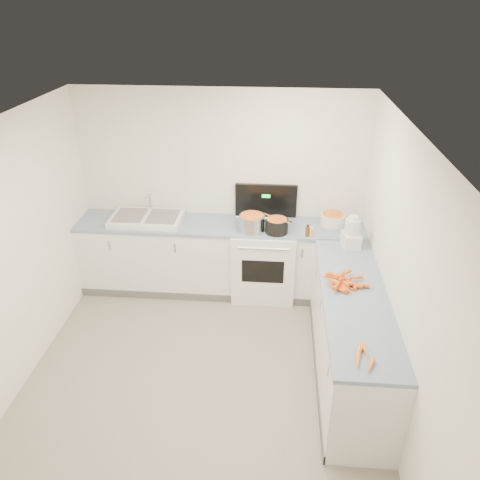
# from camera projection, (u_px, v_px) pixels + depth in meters

# --- Properties ---
(floor) EXTENTS (3.50, 4.00, 0.00)m
(floor) POSITION_uv_depth(u_px,v_px,m) (201.00, 384.00, 4.63)
(floor) COLOR gray
(floor) RESTS_ON ground
(ceiling) EXTENTS (3.50, 4.00, 0.00)m
(ceiling) POSITION_uv_depth(u_px,v_px,m) (187.00, 136.00, 3.45)
(ceiling) COLOR white
(ceiling) RESTS_ON ground
(wall_back) EXTENTS (3.50, 0.00, 2.50)m
(wall_back) POSITION_uv_depth(u_px,v_px,m) (222.00, 191.00, 5.80)
(wall_back) COLOR white
(wall_back) RESTS_ON ground
(wall_left) EXTENTS (0.00, 4.00, 2.50)m
(wall_left) POSITION_uv_depth(u_px,v_px,m) (1.00, 269.00, 4.17)
(wall_left) COLOR white
(wall_left) RESTS_ON ground
(wall_right) EXTENTS (0.00, 4.00, 2.50)m
(wall_right) POSITION_uv_depth(u_px,v_px,m) (401.00, 287.00, 3.92)
(wall_right) COLOR white
(wall_right) RESTS_ON ground
(counter_back) EXTENTS (3.50, 0.62, 0.94)m
(counter_back) POSITION_uv_depth(u_px,v_px,m) (220.00, 257.00, 5.91)
(counter_back) COLOR white
(counter_back) RESTS_ON ground
(counter_right) EXTENTS (0.62, 2.20, 0.94)m
(counter_right) POSITION_uv_depth(u_px,v_px,m) (350.00, 335.00, 4.57)
(counter_right) COLOR white
(counter_right) RESTS_ON ground
(stove) EXTENTS (0.76, 0.65, 1.36)m
(stove) POSITION_uv_depth(u_px,v_px,m) (264.00, 259.00, 5.85)
(stove) COLOR white
(stove) RESTS_ON ground
(sink) EXTENTS (0.86, 0.52, 0.31)m
(sink) POSITION_uv_depth(u_px,v_px,m) (147.00, 218.00, 5.73)
(sink) COLOR white
(sink) RESTS_ON counter_back
(steel_pot) EXTENTS (0.36, 0.36, 0.22)m
(steel_pot) POSITION_uv_depth(u_px,v_px,m) (252.00, 224.00, 5.48)
(steel_pot) COLOR silver
(steel_pot) RESTS_ON stove
(black_pot) EXTENTS (0.34, 0.34, 0.19)m
(black_pot) POSITION_uv_depth(u_px,v_px,m) (277.00, 227.00, 5.45)
(black_pot) COLOR black
(black_pot) RESTS_ON stove
(wooden_spoon) EXTENTS (0.32, 0.25, 0.02)m
(wooden_spoon) POSITION_uv_depth(u_px,v_px,m) (277.00, 218.00, 5.40)
(wooden_spoon) COLOR #AD7A47
(wooden_spoon) RESTS_ON black_pot
(mixing_bowl) EXTENTS (0.31, 0.31, 0.14)m
(mixing_bowl) POSITION_uv_depth(u_px,v_px,m) (333.00, 219.00, 5.64)
(mixing_bowl) COLOR white
(mixing_bowl) RESTS_ON counter_back
(extract_bottle) EXTENTS (0.05, 0.05, 0.12)m
(extract_bottle) POSITION_uv_depth(u_px,v_px,m) (307.00, 231.00, 5.37)
(extract_bottle) COLOR #593319
(extract_bottle) RESTS_ON counter_back
(spice_jar) EXTENTS (0.05, 0.05, 0.09)m
(spice_jar) POSITION_uv_depth(u_px,v_px,m) (311.00, 232.00, 5.39)
(spice_jar) COLOR #E5B266
(spice_jar) RESTS_ON counter_back
(food_processor) EXTENTS (0.21, 0.24, 0.37)m
(food_processor) POSITION_uv_depth(u_px,v_px,m) (352.00, 234.00, 5.11)
(food_processor) COLOR white
(food_processor) RESTS_ON counter_right
(carrot_pile) EXTENTS (0.47, 0.38, 0.09)m
(carrot_pile) POSITION_uv_depth(u_px,v_px,m) (343.00, 281.00, 4.50)
(carrot_pile) COLOR orange
(carrot_pile) RESTS_ON counter_right
(peeled_carrots) EXTENTS (0.17, 0.35, 0.04)m
(peeled_carrots) POSITION_uv_depth(u_px,v_px,m) (363.00, 358.00, 3.59)
(peeled_carrots) COLOR orange
(peeled_carrots) RESTS_ON counter_right
(peelings) EXTENTS (0.24, 0.28, 0.01)m
(peelings) POSITION_uv_depth(u_px,v_px,m) (129.00, 215.00, 5.74)
(peelings) COLOR tan
(peelings) RESTS_ON sink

